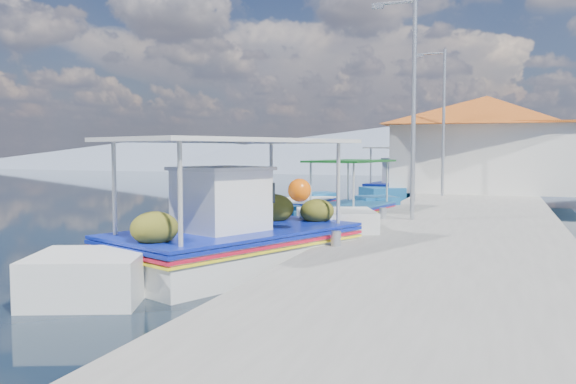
% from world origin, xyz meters
% --- Properties ---
extents(ground, '(160.00, 160.00, 0.00)m').
position_xyz_m(ground, '(0.00, 0.00, 0.00)').
color(ground, black).
rests_on(ground, ground).
extents(quay, '(5.00, 44.00, 0.50)m').
position_xyz_m(quay, '(5.90, 6.00, 0.25)').
color(quay, gray).
rests_on(quay, ground).
extents(bollards, '(0.20, 17.20, 0.30)m').
position_xyz_m(bollards, '(3.80, 5.25, 0.65)').
color(bollards, '#A5A8AD').
rests_on(bollards, quay).
extents(main_caique, '(4.80, 8.13, 2.91)m').
position_xyz_m(main_caique, '(1.87, -3.59, 0.56)').
color(main_caique, silver).
rests_on(main_caique, ground).
extents(caique_green_canopy, '(2.53, 6.06, 2.30)m').
position_xyz_m(caique_green_canopy, '(2.32, 4.31, 0.34)').
color(caique_green_canopy, '#185B93').
rests_on(caique_green_canopy, ground).
extents(caique_blue_hull, '(1.73, 5.39, 0.96)m').
position_xyz_m(caique_blue_hull, '(0.18, 5.98, 0.26)').
color(caique_blue_hull, '#185B93').
rests_on(caique_blue_hull, ground).
extents(caique_far, '(3.08, 7.96, 2.81)m').
position_xyz_m(caique_far, '(2.27, 15.01, 0.52)').
color(caique_far, '#185B93').
rests_on(caique_far, ground).
extents(harbor_building, '(10.49, 10.49, 4.40)m').
position_xyz_m(harbor_building, '(6.20, 15.00, 2.78)').
color(harbor_building, silver).
rests_on(harbor_building, quay).
extents(lamp_post_near, '(1.21, 0.14, 6.00)m').
position_xyz_m(lamp_post_near, '(4.51, 2.00, 3.85)').
color(lamp_post_near, '#A5A8AD').
rests_on(lamp_post_near, quay).
extents(lamp_post_far, '(1.21, 0.14, 6.00)m').
position_xyz_m(lamp_post_far, '(4.51, 11.00, 3.85)').
color(lamp_post_far, '#A5A8AD').
rests_on(lamp_post_far, quay).
extents(mountain_ridge, '(171.40, 96.00, 5.50)m').
position_xyz_m(mountain_ridge, '(6.54, 56.00, 2.04)').
color(mountain_ridge, slate).
rests_on(mountain_ridge, ground).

